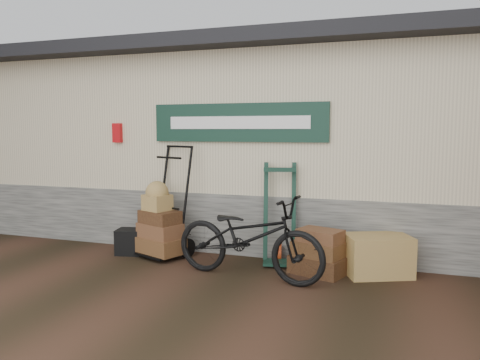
% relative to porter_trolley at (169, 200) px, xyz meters
% --- Properties ---
extents(ground, '(80.00, 80.00, 0.00)m').
position_rel_porter_trolley_xyz_m(ground, '(1.26, -0.68, -0.83)').
color(ground, black).
rests_on(ground, ground).
extents(station_building, '(14.40, 4.10, 3.20)m').
position_rel_porter_trolley_xyz_m(station_building, '(1.26, 2.05, 0.79)').
color(station_building, '#4C4C47').
rests_on(station_building, ground).
extents(porter_trolley, '(1.00, 0.88, 1.65)m').
position_rel_porter_trolley_xyz_m(porter_trolley, '(0.00, 0.00, 0.00)').
color(porter_trolley, black).
rests_on(porter_trolley, ground).
extents(green_barrow, '(0.59, 0.53, 1.39)m').
position_rel_porter_trolley_xyz_m(green_barrow, '(1.63, 0.11, -0.13)').
color(green_barrow, '#112E22').
rests_on(green_barrow, ground).
extents(suitcase_stack, '(0.77, 0.62, 0.59)m').
position_rel_porter_trolley_xyz_m(suitcase_stack, '(2.22, -0.21, -0.53)').
color(suitcase_stack, '#371E11').
rests_on(suitcase_stack, ground).
extents(wicker_hamper, '(0.93, 0.79, 0.52)m').
position_rel_porter_trolley_xyz_m(wicker_hamper, '(2.95, -0.02, -0.57)').
color(wicker_hamper, olive).
rests_on(wicker_hamper, ground).
extents(black_trunk, '(0.44, 0.40, 0.38)m').
position_rel_porter_trolley_xyz_m(black_trunk, '(-0.60, -0.13, -0.64)').
color(black_trunk, black).
rests_on(black_trunk, ground).
extents(bicycle, '(1.00, 2.09, 1.17)m').
position_rel_porter_trolley_xyz_m(bicycle, '(1.43, -0.66, -0.24)').
color(bicycle, black).
rests_on(bicycle, ground).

